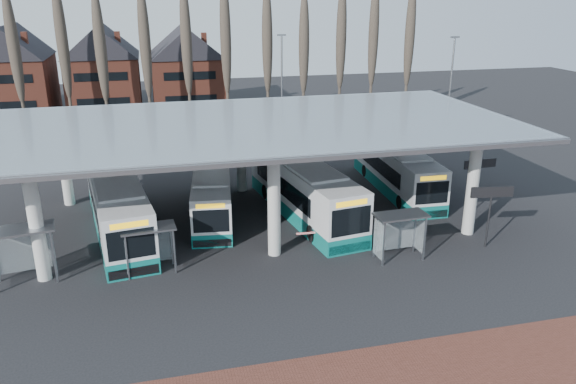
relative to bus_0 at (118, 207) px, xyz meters
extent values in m
plane|color=black|center=(8.46, -7.69, -1.64)|extent=(140.00, 140.00, 0.00)
cylinder|color=#B7B8B3|center=(-3.54, -5.19, 1.36)|extent=(0.70, 0.70, 6.00)
cylinder|color=#B7B8B3|center=(-3.54, 5.81, 1.36)|extent=(0.70, 0.70, 6.00)
cylinder|color=#B7B8B3|center=(8.46, -5.19, 1.36)|extent=(0.70, 0.70, 6.00)
cylinder|color=#B7B8B3|center=(8.46, 5.81, 1.36)|extent=(0.70, 0.70, 6.00)
cylinder|color=#B7B8B3|center=(20.46, -5.19, 1.36)|extent=(0.70, 0.70, 6.00)
cylinder|color=#B7B8B3|center=(20.46, 5.81, 1.36)|extent=(0.70, 0.70, 6.00)
cube|color=gray|center=(8.46, 0.31, 4.61)|extent=(32.00, 16.00, 0.12)
cube|color=silver|center=(8.46, 0.31, 4.68)|extent=(31.50, 15.50, 0.04)
cone|color=#473D33|center=(-9.54, 25.31, 5.61)|extent=(0.36, 0.36, 14.50)
ellipsoid|color=#473D33|center=(-9.54, 25.31, 7.35)|extent=(1.10, 1.10, 11.02)
cone|color=#473D33|center=(-5.54, 25.31, 5.61)|extent=(0.36, 0.36, 14.50)
ellipsoid|color=#473D33|center=(-5.54, 25.31, 7.35)|extent=(1.10, 1.10, 11.02)
cone|color=#473D33|center=(-1.54, 25.31, 5.61)|extent=(0.36, 0.36, 14.50)
ellipsoid|color=#473D33|center=(-1.54, 25.31, 7.35)|extent=(1.10, 1.10, 11.02)
cone|color=#473D33|center=(2.46, 25.31, 5.61)|extent=(0.36, 0.36, 14.50)
ellipsoid|color=#473D33|center=(2.46, 25.31, 7.35)|extent=(1.10, 1.10, 11.02)
cone|color=#473D33|center=(6.46, 25.31, 5.61)|extent=(0.36, 0.36, 14.50)
ellipsoid|color=#473D33|center=(6.46, 25.31, 7.35)|extent=(1.10, 1.10, 11.02)
cone|color=#473D33|center=(10.46, 25.31, 5.61)|extent=(0.36, 0.36, 14.50)
ellipsoid|color=#473D33|center=(10.46, 25.31, 7.35)|extent=(1.10, 1.10, 11.02)
cone|color=#473D33|center=(14.46, 25.31, 5.61)|extent=(0.36, 0.36, 14.50)
ellipsoid|color=#473D33|center=(14.46, 25.31, 7.35)|extent=(1.10, 1.10, 11.02)
cone|color=#473D33|center=(18.46, 25.31, 5.61)|extent=(0.36, 0.36, 14.50)
ellipsoid|color=#473D33|center=(18.46, 25.31, 7.35)|extent=(1.10, 1.10, 11.02)
cone|color=#473D33|center=(22.46, 25.31, 5.61)|extent=(0.36, 0.36, 14.50)
ellipsoid|color=#473D33|center=(22.46, 25.31, 7.35)|extent=(1.10, 1.10, 11.02)
cone|color=#473D33|center=(26.46, 25.31, 5.61)|extent=(0.36, 0.36, 14.50)
ellipsoid|color=#473D33|center=(26.46, 25.31, 7.35)|extent=(1.10, 1.10, 11.02)
cone|color=#473D33|center=(30.46, 25.31, 5.61)|extent=(0.36, 0.36, 14.50)
ellipsoid|color=#473D33|center=(30.46, 25.31, 7.35)|extent=(1.10, 1.10, 11.02)
cube|color=brown|center=(-12.04, 36.31, 1.86)|extent=(8.00, 10.00, 7.00)
pyramid|color=black|center=(-12.04, 36.31, 8.86)|extent=(8.30, 10.30, 3.50)
cube|color=brown|center=(-2.54, 36.31, 1.86)|extent=(8.00, 10.00, 7.00)
pyramid|color=black|center=(-2.54, 36.31, 8.86)|extent=(8.30, 10.30, 3.50)
cube|color=brown|center=(6.96, 36.31, 1.86)|extent=(8.00, 10.00, 7.00)
pyramid|color=black|center=(6.96, 36.31, 8.86)|extent=(8.30, 10.30, 3.50)
cylinder|color=slate|center=(14.46, 18.31, 3.36)|extent=(0.16, 0.16, 10.00)
cube|color=slate|center=(14.46, 18.31, 8.46)|extent=(0.80, 0.15, 0.15)
cylinder|color=slate|center=(28.46, 12.31, 3.36)|extent=(0.16, 0.16, 10.00)
cube|color=slate|center=(28.46, 12.31, 8.46)|extent=(0.80, 0.15, 0.15)
cube|color=silver|center=(0.01, -0.08, 0.24)|extent=(4.43, 12.78, 2.92)
cube|color=#0D6862|center=(0.01, -0.08, -1.17)|extent=(4.45, 12.80, 0.94)
cube|color=silver|center=(0.01, -0.08, 1.75)|extent=(3.45, 7.78, 0.19)
cube|color=black|center=(-0.06, 0.44, 0.34)|extent=(3.97, 9.31, 1.15)
cube|color=black|center=(0.90, -6.26, 0.29)|extent=(2.33, 0.40, 1.57)
cube|color=black|center=(-0.88, 6.10, 0.34)|extent=(2.25, 0.39, 1.25)
cube|color=#F6B50D|center=(0.90, -6.26, 1.33)|extent=(1.85, 0.32, 0.31)
cube|color=black|center=(0.90, -6.25, -1.28)|extent=(2.51, 0.44, 0.52)
cylinder|color=black|center=(-0.61, -4.18, -1.14)|extent=(0.43, 1.03, 1.00)
cylinder|color=black|center=(1.77, -3.83, -1.14)|extent=(0.43, 1.03, 1.00)
cylinder|color=black|center=(-1.70, 3.36, -1.14)|extent=(0.43, 1.03, 1.00)
cylinder|color=black|center=(0.68, 3.71, -1.14)|extent=(0.43, 1.03, 1.00)
cube|color=silver|center=(5.86, 1.76, -0.01)|extent=(3.66, 11.07, 2.54)
cube|color=#0D6862|center=(5.86, 1.76, -1.24)|extent=(3.68, 11.09, 0.82)
cube|color=silver|center=(5.86, 1.76, 1.30)|extent=(2.88, 6.73, 0.16)
cube|color=black|center=(5.92, 2.21, 0.08)|extent=(3.31, 8.06, 1.00)
cube|color=black|center=(5.18, -3.61, 0.03)|extent=(2.02, 0.31, 1.36)
cube|color=black|center=(6.55, 7.13, 0.08)|extent=(1.95, 0.30, 1.09)
cube|color=#F6B50D|center=(5.18, -3.61, 0.94)|extent=(1.61, 0.25, 0.27)
cube|color=black|center=(5.18, -3.61, -1.33)|extent=(2.19, 0.35, 0.45)
cylinder|color=black|center=(4.39, -1.52, -1.21)|extent=(0.36, 0.89, 0.87)
cylinder|color=black|center=(6.47, -1.79, -1.21)|extent=(0.36, 0.89, 0.87)
cylinder|color=black|center=(5.23, 5.04, -1.21)|extent=(0.36, 0.89, 0.87)
cylinder|color=black|center=(7.30, 4.77, -1.21)|extent=(0.36, 0.89, 0.87)
cube|color=silver|center=(11.60, 0.10, 0.28)|extent=(4.57, 13.08, 2.99)
cube|color=#0D6862|center=(11.60, 0.10, -1.16)|extent=(4.59, 13.10, 0.96)
cube|color=silver|center=(11.60, 0.10, 1.83)|extent=(3.55, 7.97, 0.19)
cube|color=black|center=(11.53, 0.62, 0.39)|extent=(4.08, 9.53, 1.17)
cube|color=black|center=(12.54, -6.22, 0.33)|extent=(2.38, 0.41, 1.60)
cube|color=black|center=(10.67, 6.41, 0.39)|extent=(2.30, 0.40, 1.28)
cube|color=#F6B50D|center=(12.54, -6.22, 1.40)|extent=(1.89, 0.33, 0.32)
cube|color=black|center=(12.54, -6.21, -1.27)|extent=(2.57, 0.46, 0.53)
cylinder|color=black|center=(10.98, -4.10, -1.13)|extent=(0.45, 1.06, 1.03)
cylinder|color=black|center=(13.42, -3.74, -1.13)|extent=(0.45, 1.06, 1.03)
cylinder|color=black|center=(9.84, 3.61, -1.13)|extent=(0.45, 1.06, 1.03)
cylinder|color=black|center=(12.28, 3.97, -1.13)|extent=(0.45, 1.06, 1.03)
cube|color=silver|center=(19.49, 3.20, 0.12)|extent=(2.96, 11.88, 2.75)
cube|color=#0D6862|center=(19.49, 3.20, -1.20)|extent=(2.98, 11.90, 0.88)
cube|color=silver|center=(19.49, 3.20, 1.55)|extent=(2.53, 7.16, 0.18)
cube|color=black|center=(19.51, 3.69, 0.22)|extent=(2.87, 8.58, 1.08)
cube|color=black|center=(19.26, -2.67, 0.17)|extent=(2.21, 0.14, 1.47)
cube|color=black|center=(19.72, 9.07, 0.22)|extent=(2.13, 0.14, 1.18)
cube|color=#F6B50D|center=(19.26, -2.67, 1.16)|extent=(1.75, 0.12, 0.29)
cube|color=black|center=(19.26, -2.66, -1.30)|extent=(2.38, 0.17, 0.49)
cylinder|color=black|center=(18.21, -0.48, -1.17)|extent=(0.31, 0.95, 0.94)
cylinder|color=black|center=(20.48, -0.57, -1.17)|extent=(0.31, 0.95, 0.94)
cylinder|color=black|center=(18.49, 6.68, -1.17)|extent=(0.31, 0.95, 0.94)
cylinder|color=black|center=(20.76, 6.59, -1.17)|extent=(0.31, 0.95, 0.94)
cube|color=gray|center=(-2.87, -5.72, -0.24)|extent=(0.10, 0.10, 2.80)
cube|color=gray|center=(-3.07, -4.50, -0.24)|extent=(0.10, 0.10, 2.80)
cube|color=gray|center=(-4.30, -5.32, 1.21)|extent=(3.34, 2.04, 0.11)
cube|color=silver|center=(-4.40, -4.66, -0.19)|extent=(2.66, 0.46, 2.24)
cube|color=silver|center=(-2.91, -5.10, -0.19)|extent=(0.24, 1.22, 2.24)
cube|color=gray|center=(0.64, -6.35, -0.42)|extent=(0.08, 0.08, 2.44)
cube|color=gray|center=(2.98, -6.16, -0.42)|extent=(0.08, 0.08, 2.44)
cube|color=gray|center=(0.56, -5.27, -0.42)|extent=(0.08, 0.08, 2.44)
cube|color=gray|center=(2.90, -5.09, -0.42)|extent=(0.08, 0.08, 2.44)
cube|color=gray|center=(1.77, -5.72, 0.85)|extent=(2.84, 1.58, 0.10)
cube|color=silver|center=(1.72, -5.13, -0.37)|extent=(2.34, 0.22, 1.95)
cube|color=silver|center=(0.55, -5.81, -0.37)|extent=(0.12, 1.07, 1.95)
cube|color=silver|center=(2.99, -5.62, -0.37)|extent=(0.12, 1.07, 1.95)
cube|color=gray|center=(13.75, -7.97, -0.39)|extent=(0.08, 0.08, 2.52)
cube|color=gray|center=(16.17, -7.87, -0.39)|extent=(0.08, 0.08, 2.52)
cube|color=gray|center=(13.71, -6.87, -0.39)|extent=(0.08, 0.08, 2.52)
cube|color=gray|center=(16.12, -6.77, -0.39)|extent=(0.08, 0.08, 2.52)
cube|color=gray|center=(14.94, -7.37, 0.92)|extent=(2.88, 1.53, 0.10)
cube|color=silver|center=(14.91, -6.77, -0.34)|extent=(2.41, 0.14, 2.01)
cube|color=silver|center=(13.68, -7.42, -0.34)|extent=(0.09, 1.11, 2.01)
cube|color=silver|center=(16.19, -7.32, -0.34)|extent=(0.09, 1.11, 2.01)
cylinder|color=black|center=(20.44, -7.17, 0.14)|extent=(0.11, 0.11, 3.56)
cube|color=black|center=(20.44, -7.17, 1.69)|extent=(2.44, 0.45, 0.61)
cylinder|color=black|center=(23.09, -1.71, 0.05)|extent=(0.11, 0.11, 3.39)
cube|color=black|center=(23.09, -1.71, 1.54)|extent=(2.34, 0.24, 0.58)
cube|color=black|center=(10.85, -4.34, -1.14)|extent=(0.07, 0.07, 1.02)
cube|color=red|center=(10.85, -4.80, -0.77)|extent=(2.04, 0.21, 0.09)
camera|label=1|loc=(2.40, -32.87, 12.19)|focal=35.00mm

